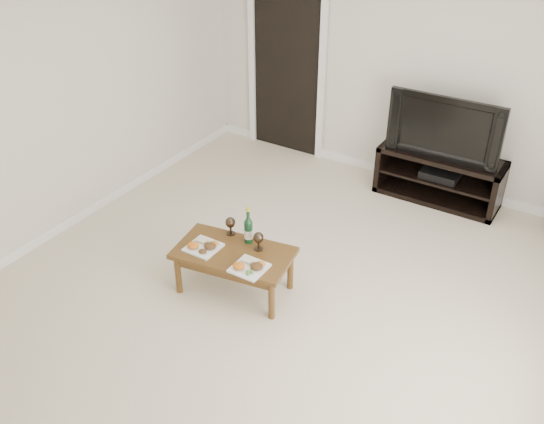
{
  "coord_description": "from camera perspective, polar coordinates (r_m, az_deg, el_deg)",
  "views": [
    {
      "loc": [
        2.06,
        -3.39,
        3.47
      ],
      "look_at": [
        -0.27,
        0.35,
        0.7
      ],
      "focal_mm": 40.0,
      "sensor_mm": 36.0,
      "label": 1
    }
  ],
  "objects": [
    {
      "name": "floor",
      "position": [
        5.26,
        0.49,
        -9.03
      ],
      "size": [
        5.5,
        5.5,
        0.0
      ],
      "primitive_type": "plane",
      "color": "beige",
      "rests_on": "ground"
    },
    {
      "name": "plate_left",
      "position": [
        5.25,
        -6.5,
        -3.11
      ],
      "size": [
        0.27,
        0.27,
        0.07
      ],
      "primitive_type": "cube",
      "color": "white",
      "rests_on": "coffee_table"
    },
    {
      "name": "media_console",
      "position": [
        6.86,
        15.42,
        3.18
      ],
      "size": [
        1.34,
        0.45,
        0.55
      ],
      "primitive_type": "cube",
      "color": "black",
      "rests_on": "ground"
    },
    {
      "name": "doorway",
      "position": [
        7.51,
        1.4,
        13.18
      ],
      "size": [
        0.9,
        0.02,
        2.05
      ],
      "primitive_type": "cube",
      "color": "black",
      "rests_on": "ground"
    },
    {
      "name": "back_wall",
      "position": [
        6.84,
        13.1,
        12.87
      ],
      "size": [
        5.0,
        0.04,
        2.6
      ],
      "primitive_type": "cube",
      "color": "beige",
      "rests_on": "ground"
    },
    {
      "name": "plate_right",
      "position": [
        4.98,
        -2.17,
        -5.06
      ],
      "size": [
        0.27,
        0.27,
        0.07
      ],
      "primitive_type": "cube",
      "color": "white",
      "rests_on": "coffee_table"
    },
    {
      "name": "av_receiver",
      "position": [
        6.83,
        15.58,
        3.48
      ],
      "size": [
        0.4,
        0.3,
        0.08
      ],
      "primitive_type": "cube",
      "rotation": [
        0.0,
        0.0,
        -0.01
      ],
      "color": "black",
      "rests_on": "media_console"
    },
    {
      "name": "wine_bottle",
      "position": [
        5.22,
        -2.25,
        -1.25
      ],
      "size": [
        0.07,
        0.07,
        0.35
      ],
      "primitive_type": "cylinder",
      "color": "#0E351A",
      "rests_on": "coffee_table"
    },
    {
      "name": "goblet_left",
      "position": [
        5.38,
        -3.92,
        -1.31
      ],
      "size": [
        0.09,
        0.09,
        0.17
      ],
      "primitive_type": null,
      "color": "#382A1E",
      "rests_on": "coffee_table"
    },
    {
      "name": "television",
      "position": [
        6.6,
        16.19,
        7.88
      ],
      "size": [
        1.19,
        0.18,
        0.69
      ],
      "primitive_type": "imported",
      "rotation": [
        0.0,
        0.0,
        0.02
      ],
      "color": "black",
      "rests_on": "media_console"
    },
    {
      "name": "goblet_right",
      "position": [
        5.18,
        -1.28,
        -2.74
      ],
      "size": [
        0.09,
        0.09,
        0.17
      ],
      "primitive_type": null,
      "color": "#382A1E",
      "rests_on": "coffee_table"
    },
    {
      "name": "coffee_table",
      "position": [
        5.34,
        -3.56,
        -5.54
      ],
      "size": [
        1.08,
        0.7,
        0.42
      ],
      "primitive_type": "cube",
      "rotation": [
        0.0,
        0.0,
        0.16
      ],
      "color": "#543617",
      "rests_on": "ground"
    }
  ]
}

